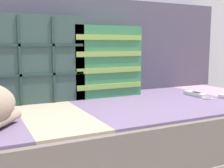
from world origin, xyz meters
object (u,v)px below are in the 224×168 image
object	(u,v)px
game_remote_near	(196,94)
throw_pillow_quilted	(34,59)
throw_pillow_striped	(105,61)
couch	(77,148)

from	to	relation	value
game_remote_near	throw_pillow_quilted	bearing A→B (deg)	163.96
throw_pillow_striped	game_remote_near	bearing A→B (deg)	-27.99
couch	throw_pillow_striped	size ratio (longest dim) A/B	5.77
throw_pillow_striped	game_remote_near	world-z (taller)	throw_pillow_striped
couch	throw_pillow_quilted	bearing A→B (deg)	125.24
throw_pillow_striped	game_remote_near	distance (m)	0.51
throw_pillow_quilted	throw_pillow_striped	size ratio (longest dim) A/B	1.23
couch	game_remote_near	xyz separation A→B (m)	(0.64, -0.03, 0.20)
couch	game_remote_near	size ratio (longest dim) A/B	10.91
game_remote_near	couch	bearing A→B (deg)	177.16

